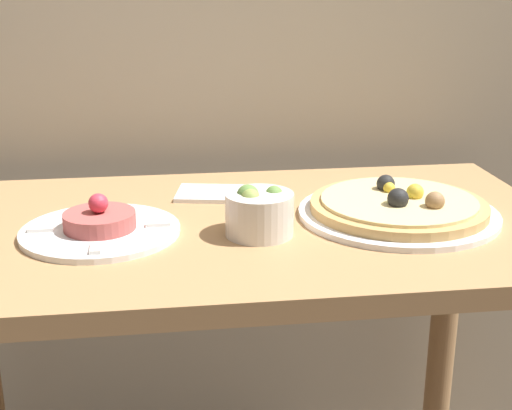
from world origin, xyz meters
name	(u,v)px	position (x,y,z in m)	size (l,w,h in m)	color
dining_table	(234,293)	(0.00, 0.31, 0.62)	(1.12, 0.61, 0.76)	#AD7F51
pizza_plate	(399,208)	(0.29, 0.30, 0.77)	(0.34, 0.34, 0.06)	white
tartare_plate	(100,227)	(-0.22, 0.28, 0.77)	(0.26, 0.26, 0.07)	white
small_bowl	(259,212)	(0.04, 0.24, 0.79)	(0.11, 0.11, 0.08)	silver
napkin	(221,194)	(-0.01, 0.45, 0.76)	(0.18, 0.13, 0.01)	white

